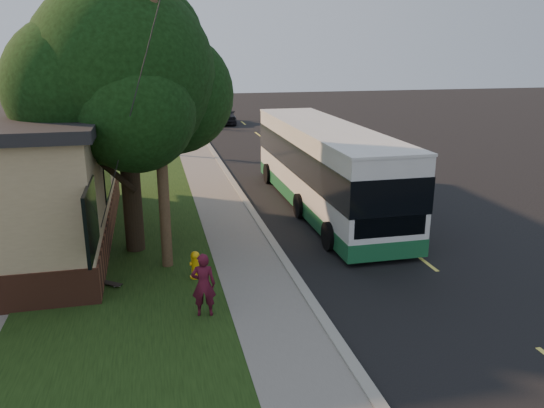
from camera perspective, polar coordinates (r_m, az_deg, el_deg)
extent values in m
plane|color=black|center=(14.92, 1.89, -7.19)|extent=(120.00, 120.00, 0.00)
cube|color=black|center=(25.12, 4.88, 2.64)|extent=(8.00, 80.00, 0.01)
cube|color=gray|center=(24.20, -4.18, 2.26)|extent=(0.25, 80.00, 0.12)
cube|color=slate|center=(24.08, -6.53, 2.07)|extent=(2.00, 80.00, 0.08)
cube|color=black|center=(23.96, -14.87, 1.54)|extent=(5.00, 80.00, 0.07)
cylinder|color=#E7A90C|center=(14.38, -8.23, -6.79)|extent=(0.22, 0.22, 0.55)
sphere|color=#E7A90C|center=(14.25, -8.29, -5.52)|extent=(0.24, 0.24, 0.24)
cylinder|color=#E7A90C|center=(14.33, -8.25, -6.33)|extent=(0.30, 0.10, 0.10)
cylinder|color=#E7A90C|center=(14.33, -8.25, -6.33)|extent=(0.10, 0.18, 0.10)
cylinder|color=#E7A90C|center=(14.48, -8.19, -7.72)|extent=(0.32, 0.32, 0.04)
cylinder|color=#473321|center=(14.27, -12.14, 10.43)|extent=(0.30, 0.30, 9.00)
cylinder|color=#2D2D30|center=(13.29, -15.73, 6.41)|extent=(2.52, 3.21, 7.60)
cylinder|color=black|center=(16.19, -14.92, 1.92)|extent=(0.56, 0.56, 4.00)
sphere|color=black|center=(15.73, -15.79, 13.27)|extent=(5.20, 5.20, 5.20)
sphere|color=black|center=(16.37, -10.56, 11.60)|extent=(3.60, 3.60, 3.60)
sphere|color=black|center=(15.44, -20.30, 11.72)|extent=(3.80, 3.80, 3.80)
sphere|color=black|center=(14.49, -14.51, 9.56)|extent=(3.20, 3.20, 3.20)
sphere|color=black|center=(17.14, -17.78, 14.67)|extent=(3.40, 3.40, 3.40)
sphere|color=black|center=(16.90, -12.73, 17.06)|extent=(3.00, 3.00, 3.00)
cylinder|color=black|center=(31.49, -12.93, 8.27)|extent=(0.24, 0.24, 3.30)
cylinder|color=black|center=(31.30, -13.13, 11.26)|extent=(1.38, 0.57, 2.01)
cylinder|color=black|center=(31.30, -13.13, 11.26)|extent=(0.74, 1.21, 1.58)
cylinder|color=black|center=(31.30, -13.13, 11.26)|extent=(0.65, 1.05, 1.95)
cylinder|color=black|center=(31.30, -13.13, 11.26)|extent=(1.28, 0.53, 1.33)
cylinder|color=black|center=(31.30, -13.13, 11.26)|extent=(0.75, 1.21, 1.70)
cylinder|color=black|center=(43.42, -12.42, 10.27)|extent=(0.24, 0.24, 3.03)
cylinder|color=black|center=(43.30, -12.54, 12.26)|extent=(1.38, 0.57, 2.01)
cylinder|color=black|center=(43.30, -12.54, 12.26)|extent=(0.74, 1.21, 1.58)
cylinder|color=black|center=(43.30, -12.54, 12.26)|extent=(0.65, 1.05, 1.95)
cylinder|color=black|center=(43.30, -12.54, 12.26)|extent=(1.28, 0.53, 1.33)
cylinder|color=black|center=(43.30, -12.54, 12.26)|extent=(0.75, 1.21, 1.70)
cylinder|color=#2D2D30|center=(47.48, -8.28, 12.40)|extent=(0.16, 0.16, 5.50)
imported|color=black|center=(47.39, -8.37, 14.51)|extent=(0.18, 0.22, 1.10)
cube|color=silver|center=(20.26, 5.64, 4.51)|extent=(2.45, 11.77, 2.65)
cube|color=#1A5B32|center=(20.58, 5.54, 0.77)|extent=(2.47, 11.79, 0.54)
cube|color=black|center=(20.22, 5.66, 5.06)|extent=(2.49, 11.81, 1.08)
cube|color=black|center=(15.04, 12.69, -0.62)|extent=(2.15, 0.06, 1.57)
cube|color=yellow|center=(14.72, 13.00, 4.32)|extent=(1.57, 0.06, 0.34)
cube|color=#FFF2CC|center=(15.10, 9.91, -4.92)|extent=(0.25, 0.04, 0.15)
cube|color=#FFF2CC|center=(15.71, 14.88, -4.39)|extent=(0.25, 0.04, 0.15)
cube|color=silver|center=(20.02, 5.75, 8.28)|extent=(2.50, 11.82, 0.08)
cylinder|color=black|center=(16.31, 6.22, -3.46)|extent=(0.27, 0.90, 0.90)
cylinder|color=black|center=(17.24, 13.95, -2.75)|extent=(0.27, 0.90, 0.90)
cylinder|color=black|center=(19.33, 3.00, -0.19)|extent=(0.27, 0.90, 0.90)
cylinder|color=black|center=(20.12, 9.73, 0.27)|extent=(0.27, 0.90, 0.90)
cylinder|color=black|center=(24.29, -0.43, 3.30)|extent=(0.27, 0.90, 0.90)
cylinder|color=black|center=(24.93, 5.09, 3.58)|extent=(0.27, 0.90, 0.90)
imported|color=#4A0E20|center=(12.24, -7.37, -8.60)|extent=(0.60, 0.44, 1.51)
cube|color=black|center=(17.20, -14.63, -3.94)|extent=(0.43, 0.91, 0.02)
cylinder|color=silver|center=(16.94, -14.90, -4.44)|extent=(0.21, 0.10, 0.06)
cylinder|color=silver|center=(17.50, -14.36, -3.72)|extent=(0.21, 0.10, 0.06)
cube|color=black|center=(14.50, -17.14, -8.10)|extent=(0.72, 0.61, 0.02)
cylinder|color=silver|center=(14.35, -16.32, -8.46)|extent=(0.14, 0.16, 0.05)
cylinder|color=silver|center=(14.69, -17.92, -8.02)|extent=(0.14, 0.16, 0.05)
imported|color=black|center=(44.12, -5.30, 9.61)|extent=(1.94, 4.55, 1.53)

